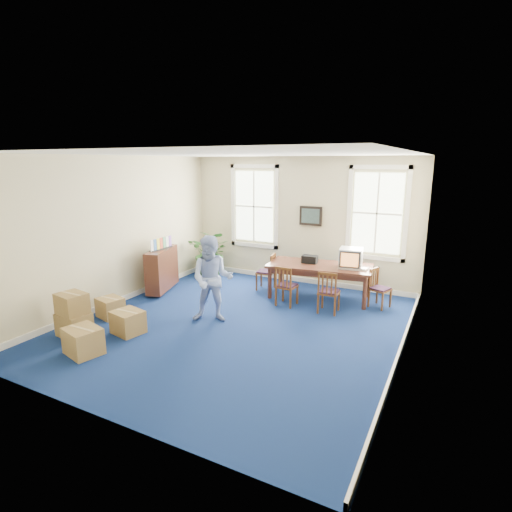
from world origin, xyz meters
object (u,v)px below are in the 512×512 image
at_px(conference_table, 319,281).
at_px(man, 212,279).
at_px(credenza, 162,271).
at_px(potted_plant, 211,253).
at_px(chair_near_left, 287,285).
at_px(crt_tv, 351,258).
at_px(cardboard_boxes, 86,314).

xyz_separation_m(conference_table, man, (-1.42, -2.27, 0.46)).
distance_m(man, credenza, 2.37).
bearing_deg(potted_plant, man, -56.20).
bearing_deg(chair_near_left, man, 60.27).
relative_size(crt_tv, potted_plant, 0.41).
bearing_deg(crt_tv, man, -140.06).
bearing_deg(crt_tv, conference_table, 176.47).
distance_m(conference_table, crt_tv, 0.92).
distance_m(conference_table, cardboard_boxes, 4.95).
height_order(man, potted_plant, man).
xyz_separation_m(conference_table, potted_plant, (-3.22, 0.42, 0.25)).
height_order(conference_table, cardboard_boxes, cardboard_boxes).
distance_m(chair_near_left, man, 1.80).
distance_m(man, potted_plant, 3.24).
relative_size(conference_table, potted_plant, 1.79).
distance_m(conference_table, chair_near_left, 0.92).
relative_size(man, credenza, 1.37).
relative_size(chair_near_left, credenza, 0.72).
xyz_separation_m(chair_near_left, cardboard_boxes, (-2.59, -3.10, -0.03)).
height_order(credenza, cardboard_boxes, credenza).
bearing_deg(potted_plant, crt_tv, -5.39).
xyz_separation_m(crt_tv, cardboard_boxes, (-3.75, -3.94, -0.59)).
distance_m(crt_tv, cardboard_boxes, 5.47).
bearing_deg(crt_tv, cardboard_boxes, -141.51).
xyz_separation_m(conference_table, chair_near_left, (-0.47, -0.79, 0.06)).
bearing_deg(credenza, cardboard_boxes, -97.94).
bearing_deg(potted_plant, credenza, -100.56).
distance_m(conference_table, man, 2.72).
bearing_deg(man, cardboard_boxes, -158.83).
bearing_deg(credenza, man, -43.70).
bearing_deg(conference_table, man, -129.25).
distance_m(crt_tv, credenza, 4.44).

